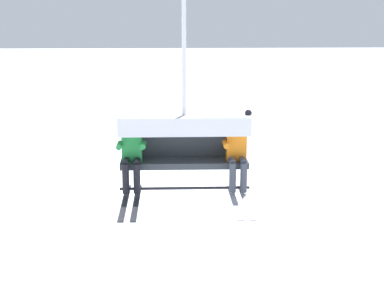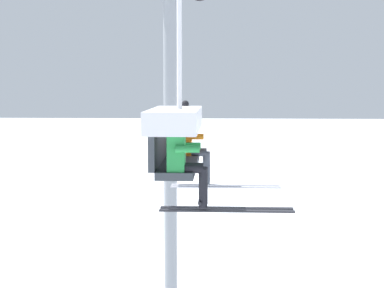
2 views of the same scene
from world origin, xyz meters
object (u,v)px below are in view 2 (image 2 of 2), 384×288
(skier_orange, at_px, (192,143))
(skier_green, at_px, (187,158))
(lift_tower_far, at_px, (171,144))
(chairlift_chair, at_px, (174,127))

(skier_orange, bearing_deg, skier_green, -179.77)
(lift_tower_far, height_order, chairlift_chair, lift_tower_far)
(chairlift_chair, xyz_separation_m, skier_orange, (0.85, -0.21, -0.31))
(chairlift_chair, distance_m, skier_green, 0.94)
(lift_tower_far, bearing_deg, skier_orange, -172.35)
(chairlift_chair, relative_size, skier_orange, 2.37)
(lift_tower_far, height_order, skier_orange, lift_tower_far)
(chairlift_chair, height_order, skier_green, chairlift_chair)
(lift_tower_far, bearing_deg, chairlift_chair, -174.75)
(lift_tower_far, xyz_separation_m, skier_orange, (-6.89, -0.92, 0.75))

